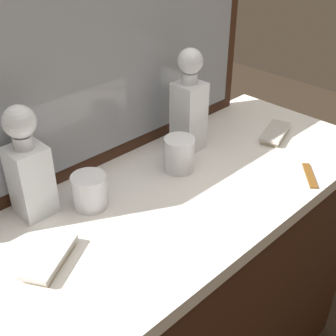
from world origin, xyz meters
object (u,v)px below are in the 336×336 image
(tortoiseshell_comb, at_px, (310,175))
(crystal_decanter_center, at_px, (189,110))
(silver_brush_left, at_px, (275,133))
(crystal_tumbler_far_left, at_px, (90,193))
(crystal_decanter_rear, at_px, (29,172))
(crystal_tumbler_right, at_px, (179,156))
(silver_brush_center, at_px, (50,259))

(tortoiseshell_comb, bearing_deg, crystal_decanter_center, 108.84)
(crystal_decanter_center, xyz_separation_m, silver_brush_left, (0.24, -0.14, -0.11))
(crystal_tumbler_far_left, bearing_deg, crystal_decanter_rear, 145.49)
(crystal_decanter_center, height_order, tortoiseshell_comb, crystal_decanter_center)
(tortoiseshell_comb, bearing_deg, crystal_tumbler_right, 129.21)
(silver_brush_left, bearing_deg, tortoiseshell_comb, -122.80)
(crystal_tumbler_far_left, distance_m, silver_brush_left, 0.62)
(crystal_decanter_center, distance_m, crystal_tumbler_right, 0.15)
(crystal_decanter_rear, xyz_separation_m, tortoiseshell_comb, (0.60, -0.38, -0.11))
(crystal_tumbler_right, bearing_deg, silver_brush_center, -171.18)
(crystal_tumbler_right, bearing_deg, crystal_decanter_rear, 164.10)
(silver_brush_left, xyz_separation_m, tortoiseshell_comb, (-0.12, -0.19, -0.01))
(crystal_tumbler_right, distance_m, silver_brush_center, 0.45)
(crystal_decanter_rear, relative_size, silver_brush_center, 1.76)
(crystal_tumbler_far_left, xyz_separation_m, crystal_tumbler_right, (0.27, -0.03, 0.01))
(crystal_tumbler_right, distance_m, silver_brush_left, 0.35)
(crystal_tumbler_far_left, height_order, silver_brush_center, crystal_tumbler_far_left)
(crystal_tumbler_far_left, bearing_deg, crystal_tumbler_right, -7.25)
(crystal_tumbler_right, xyz_separation_m, tortoiseshell_comb, (0.22, -0.27, -0.04))
(crystal_tumbler_right, relative_size, tortoiseshell_comb, 0.91)
(crystal_tumbler_far_left, distance_m, crystal_tumbler_right, 0.27)
(crystal_tumbler_right, relative_size, silver_brush_left, 0.60)
(crystal_decanter_center, relative_size, crystal_tumbler_far_left, 3.53)
(crystal_tumbler_far_left, relative_size, silver_brush_center, 0.55)
(crystal_decanter_center, bearing_deg, silver_brush_left, -31.18)
(crystal_decanter_rear, distance_m, silver_brush_center, 0.21)
(silver_brush_center, bearing_deg, crystal_tumbler_right, 8.82)
(crystal_tumbler_far_left, distance_m, tortoiseshell_comb, 0.58)
(crystal_decanter_rear, bearing_deg, silver_brush_center, -111.94)
(crystal_decanter_center, distance_m, silver_brush_center, 0.58)
(crystal_decanter_center, height_order, crystal_tumbler_right, crystal_decanter_center)
(crystal_tumbler_far_left, bearing_deg, silver_brush_center, -149.58)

